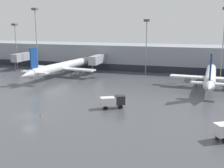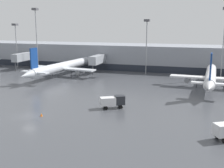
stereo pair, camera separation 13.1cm
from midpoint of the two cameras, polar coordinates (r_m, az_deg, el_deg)
ground_plane at (r=54.10m, az=-16.45°, el=-6.26°), size 320.00×320.00×0.00m
terminal_building at (r=109.04m, az=1.62°, el=5.71°), size 160.00×28.00×9.00m
parked_jet_1 at (r=92.23m, az=-9.97°, el=3.48°), size 22.98×39.32×10.18m
parked_jet_3 at (r=77.75m, az=19.44°, el=1.50°), size 20.91×33.15×10.36m
service_truck_2 at (r=56.28m, az=0.21°, el=-3.45°), size 5.12×3.88×2.52m
traffic_cone_1 at (r=53.35m, az=-14.10°, el=-6.07°), size 0.44×0.44×0.56m
apron_light_mast_1 at (r=94.81m, az=7.12°, el=10.64°), size 1.80×1.80×18.15m
apron_light_mast_3 at (r=116.66m, az=-18.98°, el=9.87°), size 1.80×1.80×16.80m
apron_light_mast_7 at (r=107.97m, az=-15.20°, el=11.95°), size 1.80×1.80×22.26m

